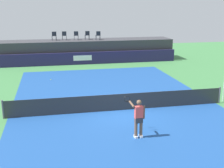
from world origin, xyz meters
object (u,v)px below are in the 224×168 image
Objects in this scene: spectator_chair_left at (64,35)px; net_post_near at (3,109)px; tennis_player at (138,117)px; spectator_chair_center at (76,35)px; spectator_chair_far_left at (54,35)px; net_post_far at (219,95)px; spectator_chair_far_right at (98,35)px; tennis_ball at (51,80)px; spectator_chair_right at (87,35)px.

net_post_near is at bearing -104.65° from spectator_chair_left.
spectator_chair_left is 19.33m from tennis_player.
spectator_chair_center is 19.10m from tennis_player.
spectator_chair_far_left is 18.25m from net_post_far.
spectator_chair_far_right is 13.06× the size of tennis_ball.
tennis_ball is at bearing -109.77° from spectator_chair_center.
spectator_chair_left reaches higher than net_post_near.
spectator_chair_left is (1.02, 0.01, 0.00)m from spectator_chair_far_left.
spectator_chair_center is at bearing 169.04° from spectator_chair_far_right.
spectator_chair_right is 16.83m from net_post_near.
spectator_chair_center and spectator_chair_far_right have the same top height.
net_post_far is at bearing -61.74° from spectator_chair_left.
spectator_chair_right is (2.34, -0.10, 0.00)m from spectator_chair_left.
spectator_chair_far_left is at bearing 78.91° from net_post_near.
spectator_chair_right is 0.50× the size of tennis_player.
net_post_far is at bearing -71.72° from spectator_chair_far_right.
spectator_chair_far_right is (2.20, -0.43, 0.00)m from spectator_chair_center.
spectator_chair_right reaches higher than net_post_far.
spectator_chair_left reaches higher than net_post_far.
spectator_chair_center reaches higher than tennis_ball.
net_post_near reaches higher than tennis_ball.
spectator_chair_left is 8.36m from tennis_ball.
net_post_near is (-3.04, -15.51, -2.19)m from spectator_chair_far_left.
tennis_ball is (-3.74, 11.35, -0.92)m from tennis_player.
net_post_near is (-4.06, -15.52, -2.19)m from spectator_chair_left.
spectator_chair_center is at bearing 71.16° from net_post_near.
tennis_player is at bearing -87.01° from spectator_chair_center.
spectator_chair_right is at bearing 157.02° from spectator_chair_far_right.
net_post_near is 12.40m from net_post_far.
spectator_chair_center is 16.41m from net_post_near.
tennis_ball is at bearing -101.30° from spectator_chair_left.
spectator_chair_right is 19.10m from tennis_player.
net_post_far is (4.94, -14.97, -2.19)m from spectator_chair_far_right.
spectator_chair_far_left reaches higher than net_post_far.
net_post_far is at bearing -38.03° from tennis_ball.
net_post_near is 14.71× the size of tennis_ball.
spectator_chair_far_right is at bearing 63.52° from net_post_near.
tennis_player is at bearing -93.74° from spectator_chair_far_right.
tennis_player is at bearing -90.46° from spectator_chair_right.
spectator_chair_far_left is 15.95m from net_post_near.
tennis_ball is (2.50, 7.74, -0.46)m from net_post_near.
tennis_player is at bearing -149.64° from net_post_far.
spectator_chair_left reaches higher than tennis_ball.
spectator_chair_right is at bearing 89.54° from tennis_player.
spectator_chair_right is at bearing 67.47° from net_post_near.
net_post_near is at bearing -101.09° from spectator_chair_far_left.
spectator_chair_right is at bearing 111.28° from net_post_far.
spectator_chair_left is at bearing 177.46° from spectator_chair_right.
spectator_chair_center is 1.14m from spectator_chair_right.
spectator_chair_right is 0.89× the size of net_post_far.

